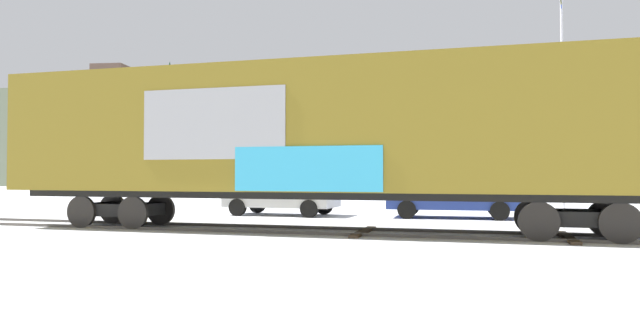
# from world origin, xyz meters

# --- Properties ---
(ground_plane) EXTENTS (260.00, 260.00, 0.00)m
(ground_plane) POSITION_xyz_m (0.00, 0.00, 0.00)
(ground_plane) COLOR silver
(track) EXTENTS (59.99, 4.88, 0.08)m
(track) POSITION_xyz_m (0.33, -0.06, 0.04)
(track) COLOR #4C4742
(track) RESTS_ON ground_plane
(freight_car) EXTENTS (18.03, 3.99, 4.65)m
(freight_car) POSITION_xyz_m (-0.78, -0.00, 2.68)
(freight_car) COLOR olive
(freight_car) RESTS_ON ground_plane
(flagpole) EXTENTS (0.39, 1.41, 10.04)m
(flagpole) POSITION_xyz_m (7.63, 12.37, 6.10)
(flagpole) COLOR silver
(flagpole) RESTS_ON ground_plane
(hillside) EXTENTS (144.03, 28.59, 16.93)m
(hillside) POSITION_xyz_m (-0.02, 60.90, 6.32)
(hillside) COLOR slate
(hillside) RESTS_ON ground_plane
(parked_car_silver) EXTENTS (4.28, 2.31, 1.72)m
(parked_car_silver) POSITION_xyz_m (-3.64, 5.72, 0.86)
(parked_car_silver) COLOR #B7BABF
(parked_car_silver) RESTS_ON ground_plane
(parked_car_blue) EXTENTS (4.55, 1.95, 1.64)m
(parked_car_blue) POSITION_xyz_m (2.64, 5.73, 0.84)
(parked_car_blue) COLOR navy
(parked_car_blue) RESTS_ON ground_plane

